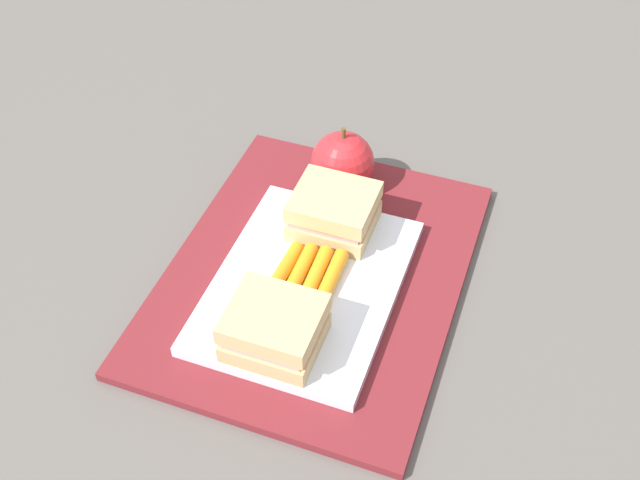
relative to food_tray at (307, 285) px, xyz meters
The scene contains 7 objects.
ground_plane 0.03m from the food_tray, ahead, with size 2.40×2.40×0.00m, color #56514C.
lunchbag_mat 0.03m from the food_tray, ahead, with size 0.36×0.28×0.01m, color maroon.
food_tray is the anchor object (origin of this frame).
sandwich_half_left 0.08m from the food_tray, behind, with size 0.07×0.08×0.04m.
sandwich_half_right 0.08m from the food_tray, ahead, with size 0.07×0.08×0.04m.
carrot_sticks_bundle 0.01m from the food_tray, behind, with size 0.08×0.06×0.02m.
apple 0.16m from the food_tray, ahead, with size 0.07×0.07×0.08m.
Camera 1 is at (-0.48, -0.18, 0.58)m, focal length 43.58 mm.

